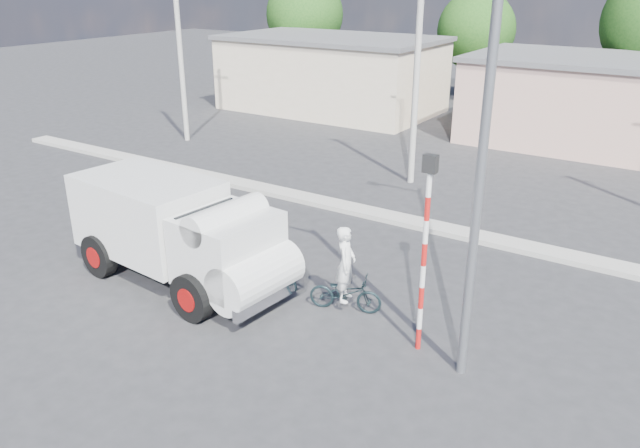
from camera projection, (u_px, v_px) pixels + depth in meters
The scene contains 10 objects.
ground_plane at pixel (260, 336), 14.05m from camera, with size 120.00×120.00×0.00m, color #2B2B2E.
median at pixel (413, 222), 20.22m from camera, with size 40.00×0.80×0.16m, color #99968E.
truck at pixel (180, 231), 15.92m from camera, with size 6.58×3.01×2.64m.
bicycle at pixel (345, 293), 14.95m from camera, with size 0.62×1.76×0.93m, color black.
cyclist at pixel (346, 275), 14.77m from camera, with size 0.68×0.45×1.87m, color silver.
traffic_pole at pixel (425, 239), 12.61m from camera, with size 0.28×0.18×4.36m.
streetlight at pixel (476, 133), 11.01m from camera, with size 2.34×0.22×9.00m.
building_row at pixel (563, 96), 29.75m from camera, with size 37.80×7.30×4.44m.
tree_row at pixel (537, 25), 35.58m from camera, with size 34.13×7.32×8.10m.
utility_poles at pixel (565, 90), 20.17m from camera, with size 35.40×0.24×8.00m.
Camera 1 is at (7.76, -9.35, 7.60)m, focal length 35.00 mm.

